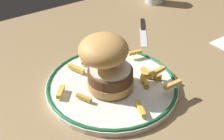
% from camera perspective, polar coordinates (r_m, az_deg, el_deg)
% --- Properties ---
extents(ground_plane, '(1.42, 0.95, 0.04)m').
position_cam_1_polar(ground_plane, '(0.62, 0.46, -3.92)').
color(ground_plane, '#93774F').
extents(dinner_plate, '(0.29, 0.29, 0.02)m').
position_cam_1_polar(dinner_plate, '(0.58, -0.00, -3.01)').
color(dinner_plate, white).
rests_on(dinner_plate, ground_plane).
extents(burger, '(0.14, 0.14, 0.12)m').
position_cam_1_polar(burger, '(0.53, -1.18, 1.71)').
color(burger, tan).
rests_on(burger, dinner_plate).
extents(fries_pile, '(0.25, 0.23, 0.03)m').
position_cam_1_polar(fries_pile, '(0.59, 2.28, -1.00)').
color(fries_pile, gold).
rests_on(fries_pile, dinner_plate).
extents(knife, '(0.13, 0.15, 0.01)m').
position_cam_1_polar(knife, '(0.83, 6.64, 8.69)').
color(knife, black).
rests_on(knife, ground_plane).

